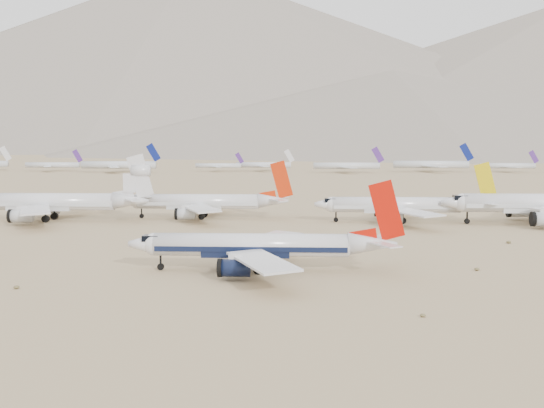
{
  "coord_description": "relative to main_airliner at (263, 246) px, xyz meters",
  "views": [
    {
      "loc": [
        -3.57,
        -107.86,
        21.14
      ],
      "look_at": [
        -10.41,
        39.58,
        7.0
      ],
      "focal_mm": 45.0,
      "sensor_mm": 36.0,
      "label": 1
    }
  ],
  "objects": [
    {
      "name": "row2_gold_tail",
      "position": [
        31.83,
        65.39,
        0.26
      ],
      "size": [
        43.43,
        42.47,
        15.46
      ],
      "color": "silver",
      "rests_on": "ground"
    },
    {
      "name": "main_airliner",
      "position": [
        0.0,
        0.0,
        0.0
      ],
      "size": [
        41.87,
        40.9,
        14.78
      ],
      "color": "silver",
      "rests_on": "ground"
    },
    {
      "name": "distant_storage_row",
      "position": [
        -22.08,
        328.58,
        0.45
      ],
      "size": [
        475.02,
        63.67,
        16.32
      ],
      "color": "silver",
      "rests_on": "ground"
    },
    {
      "name": "ground",
      "position": [
        10.0,
        0.31,
        -4.06
      ],
      "size": [
        7000.0,
        7000.0,
        0.0
      ],
      "primitive_type": "plane",
      "color": "#978058",
      "rests_on": "ground"
    },
    {
      "name": "mountain_range",
      "position": [
        80.18,
        1648.33,
        186.25
      ],
      "size": [
        7354.0,
        3024.0,
        470.0
      ],
      "color": "slate",
      "rests_on": "ground"
    },
    {
      "name": "desert_scrub",
      "position": [
        -1.09,
        -26.17,
        -3.78
      ],
      "size": [
        247.37,
        121.67,
        0.63
      ],
      "color": "brown",
      "rests_on": "ground"
    },
    {
      "name": "row2_white_trijet",
      "position": [
        -57.62,
        64.1,
        0.99
      ],
      "size": [
        49.24,
        48.13,
        17.45
      ],
      "color": "silver",
      "rests_on": "ground"
    },
    {
      "name": "row2_orange_tail",
      "position": [
        -19.71,
        71.59,
        0.29
      ],
      "size": [
        43.51,
        42.57,
        15.52
      ],
      "color": "silver",
      "rests_on": "ground"
    }
  ]
}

